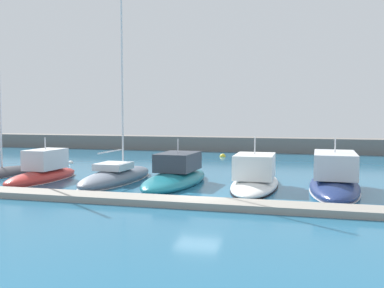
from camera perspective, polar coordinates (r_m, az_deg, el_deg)
The scene contains 11 objects.
ground_plane at distance 24.68m, azimuth 0.76°, elevation -7.41°, with size 120.00×120.00×0.00m, color #236084.
dock_pier at distance 23.37m, azimuth -0.06°, elevation -7.62°, with size 40.13×1.82×0.36m, color gray.
breakwater_seawall at distance 56.06m, azimuth 8.85°, elevation -0.07°, with size 108.00×3.15×1.82m, color slate.
motorboat_red_second at distance 33.67m, azimuth -18.76°, elevation -3.45°, with size 2.66×7.84×3.40m.
sailboat_slate_third at distance 31.94m, azimuth -9.80°, elevation -4.16°, with size 3.33×9.70×15.48m.
motorboat_teal_fourth at distance 30.35m, azimuth -2.10°, elevation -4.13°, with size 3.65×9.56×3.45m.
motorboat_white_fifth at distance 29.36m, azimuth 8.21°, elevation -4.40°, with size 3.11×9.83×3.64m.
motorboat_navy_sixth at distance 29.42m, azimuth 18.03°, elevation -4.38°, with size 3.28×10.20×3.74m.
mooring_buoy_white at distance 44.33m, azimuth -15.49°, elevation -2.44°, with size 0.52×0.52×0.52m, color white.
mooring_buoy_yellow at distance 49.28m, azimuth 4.01°, elevation -1.66°, with size 0.68×0.68×0.68m, color yellow.
mooring_buoy_orange at distance 41.55m, azimuth -9.31°, elevation -2.77°, with size 0.82×0.82×0.82m, color orange.
Camera 1 is at (5.94, -23.45, 4.92)m, focal length 41.01 mm.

